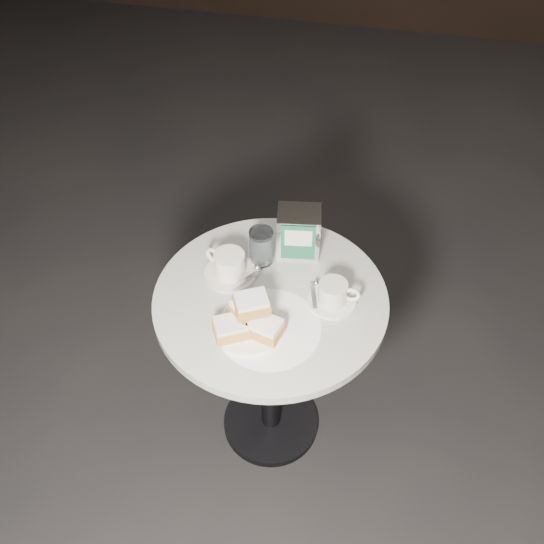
{
  "coord_description": "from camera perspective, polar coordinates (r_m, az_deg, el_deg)",
  "views": [
    {
      "loc": [
        0.26,
        -1.15,
        2.1
      ],
      "look_at": [
        0.0,
        0.02,
        0.83
      ],
      "focal_mm": 40.0,
      "sensor_mm": 36.0,
      "label": 1
    }
  ],
  "objects": [
    {
      "name": "ground",
      "position": [
        2.41,
        -0.11,
        -14.06
      ],
      "size": [
        7.0,
        7.0,
        0.0
      ],
      "primitive_type": "plane",
      "color": "black",
      "rests_on": "ground"
    },
    {
      "name": "cafe_table",
      "position": [
        1.95,
        -0.13,
        -6.15
      ],
      "size": [
        0.7,
        0.7,
        0.74
      ],
      "color": "black",
      "rests_on": "ground"
    },
    {
      "name": "sugar_spill",
      "position": [
        1.72,
        -0.27,
        -5.27
      ],
      "size": [
        0.31,
        0.31,
        0.0
      ],
      "primitive_type": "cylinder",
      "rotation": [
        0.0,
        0.0,
        -0.04
      ],
      "color": "white",
      "rests_on": "cafe_table"
    },
    {
      "name": "beignet_plate",
      "position": [
        1.68,
        -2.21,
        -4.55
      ],
      "size": [
        0.22,
        0.22,
        0.12
      ],
      "rotation": [
        0.0,
        0.0,
        0.18
      ],
      "color": "white",
      "rests_on": "cafe_table"
    },
    {
      "name": "coffee_cup_left",
      "position": [
        1.84,
        -4.03,
        0.58
      ],
      "size": [
        0.21,
        0.21,
        0.08
      ],
      "rotation": [
        0.0,
        0.0,
        -0.37
      ],
      "color": "silver",
      "rests_on": "cafe_table"
    },
    {
      "name": "coffee_cup_right",
      "position": [
        1.77,
        5.78,
        -2.1
      ],
      "size": [
        0.16,
        0.15,
        0.08
      ],
      "rotation": [
        0.0,
        0.0,
        0.02
      ],
      "color": "silver",
      "rests_on": "cafe_table"
    },
    {
      "name": "water_glass_left",
      "position": [
        1.86,
        -1.02,
        2.4
      ],
      "size": [
        0.08,
        0.08,
        0.12
      ],
      "rotation": [
        0.0,
        0.0,
        0.06
      ],
      "color": "white",
      "rests_on": "cafe_table"
    },
    {
      "name": "water_glass_right",
      "position": [
        1.92,
        3.1,
        3.91
      ],
      "size": [
        0.1,
        0.1,
        0.12
      ],
      "rotation": [
        0.0,
        0.0,
        0.41
      ],
      "color": "white",
      "rests_on": "cafe_table"
    },
    {
      "name": "napkin_dispenser",
      "position": [
        1.88,
        2.52,
        3.79
      ],
      "size": [
        0.15,
        0.13,
        0.15
      ],
      "rotation": [
        0.0,
        0.0,
        0.16
      ],
      "color": "silver",
      "rests_on": "cafe_table"
    }
  ]
}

